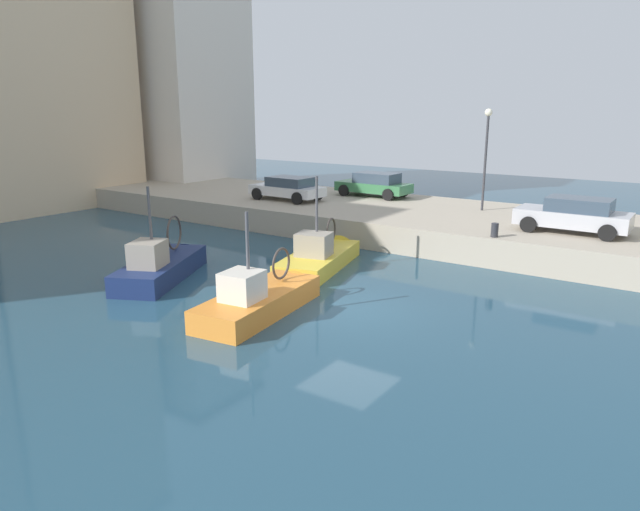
{
  "coord_description": "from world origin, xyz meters",
  "views": [
    {
      "loc": [
        -14.38,
        -8.8,
        6.04
      ],
      "look_at": [
        1.15,
        1.92,
        1.2
      ],
      "focal_mm": 32.29,
      "sensor_mm": 36.0,
      "label": 1
    }
  ],
  "objects_px": {
    "fishing_boat_navy": "(165,273)",
    "parked_car_green": "(375,184)",
    "parked_car_silver": "(574,215)",
    "fishing_boat_orange": "(265,307)",
    "quay_streetlamp": "(487,143)",
    "parked_car_white": "(288,188)",
    "mooring_bollard_mid": "(495,230)",
    "fishing_boat_yellow": "(322,262)"
  },
  "relations": [
    {
      "from": "parked_car_white",
      "to": "quay_streetlamp",
      "type": "distance_m",
      "value": 10.52
    },
    {
      "from": "parked_car_white",
      "to": "mooring_bollard_mid",
      "type": "distance_m",
      "value": 12.59
    },
    {
      "from": "fishing_boat_orange",
      "to": "quay_streetlamp",
      "type": "xyz_separation_m",
      "value": [
        14.55,
        -1.65,
        4.35
      ]
    },
    {
      "from": "fishing_boat_yellow",
      "to": "fishing_boat_navy",
      "type": "relative_size",
      "value": 1.04
    },
    {
      "from": "fishing_boat_yellow",
      "to": "fishing_boat_orange",
      "type": "bearing_deg",
      "value": -164.26
    },
    {
      "from": "fishing_boat_yellow",
      "to": "fishing_boat_navy",
      "type": "xyz_separation_m",
      "value": [
        -4.6,
        3.91,
        0.01
      ]
    },
    {
      "from": "fishing_boat_orange",
      "to": "parked_car_white",
      "type": "bearing_deg",
      "value": 34.79
    },
    {
      "from": "parked_car_green",
      "to": "mooring_bollard_mid",
      "type": "bearing_deg",
      "value": -126.18
    },
    {
      "from": "fishing_boat_orange",
      "to": "fishing_boat_navy",
      "type": "height_order",
      "value": "fishing_boat_navy"
    },
    {
      "from": "quay_streetlamp",
      "to": "fishing_boat_yellow",
      "type": "bearing_deg",
      "value": 161.16
    },
    {
      "from": "fishing_boat_navy",
      "to": "fishing_boat_orange",
      "type": "bearing_deg",
      "value": -97.6
    },
    {
      "from": "parked_car_green",
      "to": "fishing_boat_yellow",
      "type": "bearing_deg",
      "value": -161.47
    },
    {
      "from": "parked_car_green",
      "to": "mooring_bollard_mid",
      "type": "height_order",
      "value": "parked_car_green"
    },
    {
      "from": "fishing_boat_orange",
      "to": "quay_streetlamp",
      "type": "height_order",
      "value": "quay_streetlamp"
    },
    {
      "from": "parked_car_green",
      "to": "quay_streetlamp",
      "type": "bearing_deg",
      "value": -98.34
    },
    {
      "from": "quay_streetlamp",
      "to": "parked_car_silver",
      "type": "bearing_deg",
      "value": -122.67
    },
    {
      "from": "parked_car_silver",
      "to": "fishing_boat_orange",
      "type": "bearing_deg",
      "value": 150.71
    },
    {
      "from": "fishing_boat_orange",
      "to": "parked_car_white",
      "type": "height_order",
      "value": "fishing_boat_orange"
    },
    {
      "from": "parked_car_white",
      "to": "parked_car_silver",
      "type": "xyz_separation_m",
      "value": [
        -0.24,
        -14.58,
        0.07
      ]
    },
    {
      "from": "fishing_boat_yellow",
      "to": "fishing_boat_navy",
      "type": "distance_m",
      "value": 6.04
    },
    {
      "from": "parked_car_white",
      "to": "quay_streetlamp",
      "type": "height_order",
      "value": "quay_streetlamp"
    },
    {
      "from": "fishing_boat_orange",
      "to": "fishing_boat_yellow",
      "type": "height_order",
      "value": "fishing_boat_yellow"
    },
    {
      "from": "quay_streetlamp",
      "to": "parked_car_green",
      "type": "bearing_deg",
      "value": 81.66
    },
    {
      "from": "fishing_boat_navy",
      "to": "parked_car_white",
      "type": "xyz_separation_m",
      "value": [
        11.0,
        2.73,
        1.74
      ]
    },
    {
      "from": "mooring_bollard_mid",
      "to": "fishing_boat_orange",
      "type": "bearing_deg",
      "value": 155.14
    },
    {
      "from": "mooring_bollard_mid",
      "to": "fishing_boat_navy",
      "type": "bearing_deg",
      "value": 130.63
    },
    {
      "from": "parked_car_white",
      "to": "mooring_bollard_mid",
      "type": "relative_size",
      "value": 7.55
    },
    {
      "from": "fishing_boat_orange",
      "to": "parked_car_silver",
      "type": "distance_m",
      "value": 13.29
    },
    {
      "from": "fishing_boat_navy",
      "to": "parked_car_silver",
      "type": "bearing_deg",
      "value": -47.76
    },
    {
      "from": "fishing_boat_yellow",
      "to": "parked_car_white",
      "type": "height_order",
      "value": "fishing_boat_yellow"
    },
    {
      "from": "parked_car_white",
      "to": "parked_car_silver",
      "type": "bearing_deg",
      "value": -90.94
    },
    {
      "from": "fishing_boat_orange",
      "to": "parked_car_white",
      "type": "xyz_separation_m",
      "value": [
        11.72,
        8.14,
        1.75
      ]
    },
    {
      "from": "fishing_boat_navy",
      "to": "mooring_bollard_mid",
      "type": "xyz_separation_m",
      "value": [
        8.18,
        -9.53,
        1.35
      ]
    },
    {
      "from": "parked_car_green",
      "to": "quay_streetlamp",
      "type": "xyz_separation_m",
      "value": [
        -0.96,
        -6.57,
        2.56
      ]
    },
    {
      "from": "parked_car_silver",
      "to": "parked_car_green",
      "type": "bearing_deg",
      "value": 70.44
    },
    {
      "from": "fishing_boat_orange",
      "to": "quay_streetlamp",
      "type": "distance_m",
      "value": 15.28
    },
    {
      "from": "fishing_boat_orange",
      "to": "parked_car_green",
      "type": "height_order",
      "value": "fishing_boat_orange"
    },
    {
      "from": "fishing_boat_navy",
      "to": "parked_car_green",
      "type": "xyz_separation_m",
      "value": [
        14.79,
        -0.49,
        1.77
      ]
    },
    {
      "from": "parked_car_green",
      "to": "mooring_bollard_mid",
      "type": "relative_size",
      "value": 7.74
    },
    {
      "from": "fishing_boat_orange",
      "to": "mooring_bollard_mid",
      "type": "distance_m",
      "value": 9.91
    },
    {
      "from": "quay_streetlamp",
      "to": "fishing_boat_navy",
      "type": "bearing_deg",
      "value": 152.96
    },
    {
      "from": "parked_car_green",
      "to": "quay_streetlamp",
      "type": "height_order",
      "value": "quay_streetlamp"
    }
  ]
}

